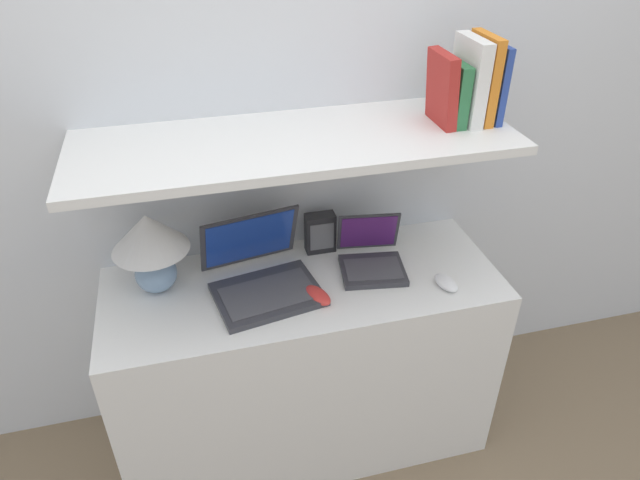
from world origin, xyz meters
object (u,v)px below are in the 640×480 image
laptop_large (262,276)px  book_blue (493,82)px  book_orange (483,78)px  book_white (469,81)px  book_red (442,89)px  laptop_small (371,258)px  second_mouse (446,283)px  router_box (320,233)px  book_green (454,93)px  table_lamp (150,243)px  computer_mouse (318,295)px

laptop_large → book_blue: (0.75, 0.06, 0.55)m
book_blue → book_orange: bearing=180.0°
book_white → book_red: 0.09m
laptop_small → book_white: 0.64m
second_mouse → book_white: book_white is taller
router_box → book_red: (0.35, -0.11, 0.52)m
second_mouse → book_green: (0.04, 0.20, 0.56)m
table_lamp → computer_mouse: size_ratio=2.19×
book_blue → laptop_small: bearing=-174.4°
book_orange → book_blue: bearing=0.0°
table_lamp → book_blue: size_ratio=1.19×
laptop_large → router_box: size_ratio=2.58×
book_green → book_red: 0.04m
second_mouse → book_blue: bearing=50.0°
book_green → book_orange: bearing=0.0°
book_blue → laptop_large: bearing=-175.6°
laptop_large → book_green: bearing=5.3°
router_box → book_orange: bearing=-12.6°
computer_mouse → second_mouse: size_ratio=1.15×
laptop_large → laptop_small: laptop_large is taller
book_orange → book_red: 0.13m
second_mouse → router_box: size_ratio=0.75×
computer_mouse → book_white: size_ratio=0.50×
laptop_small → book_blue: 0.67m
book_blue → book_green: 0.13m
book_green → second_mouse: bearing=-102.4°
table_lamp → book_blue: 1.15m
laptop_small → book_orange: bearing=6.2°
computer_mouse → book_white: book_white is taller
second_mouse → book_orange: (0.13, 0.20, 0.60)m
book_red → laptop_small: bearing=-170.0°
book_white → book_green: (-0.05, 0.00, -0.03)m
table_lamp → book_orange: book_orange is taller
computer_mouse → book_blue: book_blue is taller
second_mouse → book_red: (0.00, 0.20, 0.57)m
book_orange → table_lamp: bearing=178.7°
book_green → book_blue: bearing=0.0°
router_box → book_blue: bearing=-11.8°
book_blue → table_lamp: bearing=178.8°
second_mouse → book_red: 0.61m
second_mouse → laptop_large: bearing=166.1°
router_box → book_green: book_green is taller
book_orange → book_red: (-0.13, 0.00, -0.02)m
computer_mouse → book_red: 0.73m
table_lamp → second_mouse: (0.90, -0.22, -0.16)m
second_mouse → book_blue: (0.17, 0.20, 0.58)m
laptop_large → book_blue: book_blue is taller
book_blue → book_red: (-0.16, 0.00, -0.01)m
book_white → table_lamp: bearing=178.7°
router_box → book_orange: book_orange is taller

